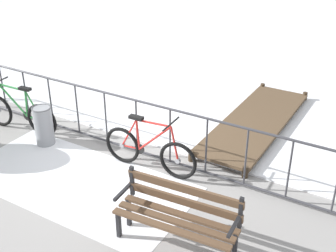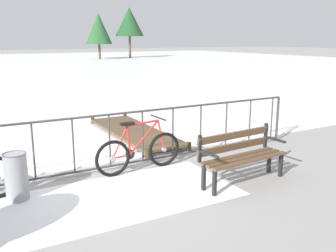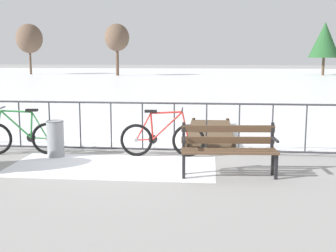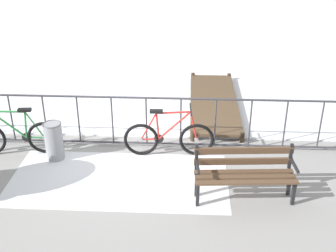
# 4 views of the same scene
# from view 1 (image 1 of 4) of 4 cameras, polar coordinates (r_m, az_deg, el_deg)

# --- Properties ---
(ground_plane) EXTENTS (160.00, 160.00, 0.00)m
(ground_plane) POSITION_cam_1_polar(r_m,az_deg,el_deg) (8.00, -5.91, -3.05)
(ground_plane) COLOR gray
(snow_patch) EXTENTS (3.79, 1.82, 0.01)m
(snow_patch) POSITION_cam_1_polar(r_m,az_deg,el_deg) (7.26, -11.82, -7.02)
(snow_patch) COLOR white
(snow_patch) RESTS_ON ground
(railing_fence) EXTENTS (9.06, 0.06, 1.07)m
(railing_fence) POSITION_cam_1_polar(r_m,az_deg,el_deg) (7.74, -6.11, 0.52)
(railing_fence) COLOR #38383D
(railing_fence) RESTS_ON ground
(bicycle_near_railing) EXTENTS (1.71, 0.52, 0.97)m
(bicycle_near_railing) POSITION_cam_1_polar(r_m,az_deg,el_deg) (7.21, -2.46, -3.21)
(bicycle_near_railing) COLOR black
(bicycle_near_railing) RESTS_ON ground
(bicycle_second) EXTENTS (1.71, 0.52, 0.97)m
(bicycle_second) POSITION_cam_1_polar(r_m,az_deg,el_deg) (8.90, -18.64, 1.54)
(bicycle_second) COLOR black
(bicycle_second) RESTS_ON ground
(park_bench) EXTENTS (1.63, 0.60, 0.89)m
(park_bench) POSITION_cam_1_polar(r_m,az_deg,el_deg) (5.67, 1.34, -11.08)
(park_bench) COLOR brown
(park_bench) RESTS_ON ground
(trash_bin) EXTENTS (0.35, 0.35, 0.73)m
(trash_bin) POSITION_cam_1_polar(r_m,az_deg,el_deg) (8.30, -15.79, 0.08)
(trash_bin) COLOR gray
(trash_bin) RESTS_ON ground
(wooden_dock) EXTENTS (1.10, 3.63, 0.20)m
(wooden_dock) POSITION_cam_1_polar(r_m,az_deg,el_deg) (8.85, 11.24, 0.58)
(wooden_dock) COLOR brown
(wooden_dock) RESTS_ON ground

